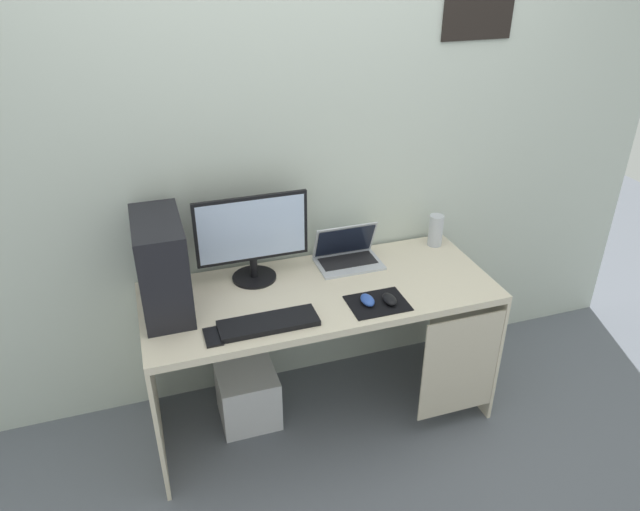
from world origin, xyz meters
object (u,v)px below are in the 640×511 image
at_px(mouse_left, 367,300).
at_px(mouse_right, 390,299).
at_px(pc_tower, 162,266).
at_px(keyboard, 268,323).
at_px(subwoofer, 248,396).
at_px(laptop, 347,255).
at_px(speaker, 436,230).
at_px(monitor, 252,237).
at_px(cell_phone, 213,337).

xyz_separation_m(mouse_left, mouse_right, (0.09, -0.02, 0.00)).
relative_size(pc_tower, keyboard, 1.01).
distance_m(pc_tower, mouse_right, 1.00).
bearing_deg(pc_tower, subwoofer, -1.27).
height_order(pc_tower, mouse_right, pc_tower).
xyz_separation_m(pc_tower, keyboard, (0.39, -0.27, -0.20)).
relative_size(mouse_right, subwoofer, 0.34).
xyz_separation_m(pc_tower, mouse_right, (0.94, -0.28, -0.19)).
xyz_separation_m(pc_tower, laptop, (0.89, 0.13, -0.17)).
height_order(mouse_right, subwoofer, mouse_right).
bearing_deg(mouse_left, mouse_right, -14.74).
relative_size(keyboard, mouse_right, 4.38).
distance_m(speaker, subwoofer, 1.28).
bearing_deg(subwoofer, mouse_right, -23.46).
relative_size(pc_tower, monitor, 0.81).
xyz_separation_m(laptop, keyboard, (-0.50, -0.40, -0.03)).
xyz_separation_m(speaker, cell_phone, (-1.24, -0.45, -0.08)).
bearing_deg(mouse_left, monitor, 139.35).
xyz_separation_m(pc_tower, mouse_left, (0.84, -0.25, -0.19)).
height_order(mouse_left, mouse_right, same).
bearing_deg(cell_phone, monitor, 56.63).
height_order(monitor, speaker, monitor).
xyz_separation_m(monitor, cell_phone, (-0.26, -0.40, -0.22)).
bearing_deg(mouse_right, monitor, 143.11).
bearing_deg(laptop, keyboard, -141.49).
bearing_deg(mouse_right, speaker, 44.08).
bearing_deg(pc_tower, cell_phone, -61.69).
distance_m(mouse_right, subwoofer, 0.91).
height_order(laptop, mouse_left, laptop).
height_order(monitor, laptop, monitor).
distance_m(mouse_right, cell_phone, 0.79).
height_order(laptop, speaker, laptop).
bearing_deg(cell_phone, mouse_left, 2.71).
bearing_deg(keyboard, subwoofer, 104.51).
relative_size(monitor, cell_phone, 4.02).
height_order(pc_tower, mouse_left, pc_tower).
xyz_separation_m(speaker, subwoofer, (-1.07, -0.17, -0.68)).
height_order(monitor, cell_phone, monitor).
bearing_deg(laptop, pc_tower, -171.75).
xyz_separation_m(laptop, mouse_right, (0.05, -0.40, -0.02)).
relative_size(pc_tower, mouse_right, 4.42).
xyz_separation_m(laptop, subwoofer, (-0.57, -0.14, -0.64)).
height_order(speaker, cell_phone, speaker).
height_order(mouse_right, cell_phone, mouse_right).
distance_m(keyboard, mouse_right, 0.55).
xyz_separation_m(monitor, keyboard, (-0.03, -0.39, -0.21)).
bearing_deg(subwoofer, mouse_left, -24.94).
bearing_deg(monitor, mouse_right, -36.89).
bearing_deg(laptop, mouse_right, -83.18).
relative_size(monitor, mouse_left, 5.44).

